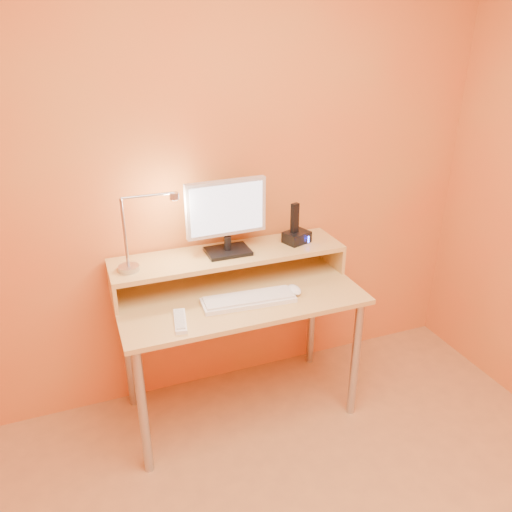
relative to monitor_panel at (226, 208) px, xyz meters
name	(u,v)px	position (x,y,z in m)	size (l,w,h in m)	color
wall_back	(217,174)	(0.01, 0.16, 0.13)	(3.00, 0.04, 2.50)	orange
desk_leg_fl	(143,412)	(-0.54, -0.41, -0.77)	(0.04, 0.04, 0.69)	#AAAAB1
desk_leg_fr	(355,360)	(0.56, -0.41, -0.77)	(0.04, 0.04, 0.69)	#AAAAB1
desk_leg_bl	(128,351)	(-0.54, 0.09, -0.77)	(0.04, 0.04, 0.69)	#AAAAB1
desk_leg_br	(312,313)	(0.56, 0.09, -0.77)	(0.04, 0.04, 0.69)	#AAAAB1
desk_lower	(239,296)	(0.01, -0.16, -0.41)	(1.20, 0.60, 0.03)	tan
shelf_riser_left	(112,288)	(-0.59, -0.01, -0.33)	(0.02, 0.30, 0.14)	tan
shelf_riser_right	(330,252)	(0.60, -0.01, -0.33)	(0.02, 0.30, 0.14)	tan
desk_shelf	(229,255)	(0.01, -0.01, -0.25)	(1.20, 0.30, 0.03)	tan
monitor_foot	(228,251)	(0.00, -0.01, -0.23)	(0.22, 0.16, 0.02)	black
monitor_neck	(228,243)	(0.00, -0.01, -0.19)	(0.04, 0.04, 0.07)	black
monitor_panel	(226,208)	(0.00, 0.00, 0.00)	(0.41, 0.04, 0.28)	silver
monitor_back	(225,206)	(0.00, 0.02, 0.00)	(0.37, 0.01, 0.24)	black
monitor_screen	(227,209)	(0.00, -0.02, 0.00)	(0.37, 0.00, 0.24)	silver
lamp_base	(129,268)	(-0.50, -0.04, -0.23)	(0.10, 0.10, 0.03)	#AAAAB1
lamp_post	(125,233)	(-0.50, -0.04, -0.05)	(0.01, 0.01, 0.33)	#AAAAB1
lamp_arm	(148,196)	(-0.38, -0.04, 0.12)	(0.01, 0.01, 0.24)	#AAAAB1
lamp_head	(174,196)	(-0.26, -0.04, 0.10)	(0.04, 0.04, 0.03)	#AAAAB1
lamp_bulb	(175,199)	(-0.26, -0.04, 0.09)	(0.03, 0.03, 0.00)	#FFEAC6
phone_dock	(297,237)	(0.39, -0.01, -0.21)	(0.13, 0.10, 0.06)	black
phone_handset	(295,218)	(0.37, -0.01, -0.10)	(0.04, 0.03, 0.16)	black
phone_led	(309,239)	(0.43, -0.06, -0.21)	(0.01, 0.00, 0.04)	#3549FF
keyboard	(248,300)	(0.02, -0.26, -0.39)	(0.45, 0.14, 0.02)	white
mouse	(294,290)	(0.26, -0.25, -0.38)	(0.06, 0.10, 0.04)	white
remote_control	(180,321)	(-0.33, -0.33, -0.39)	(0.05, 0.19, 0.02)	white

